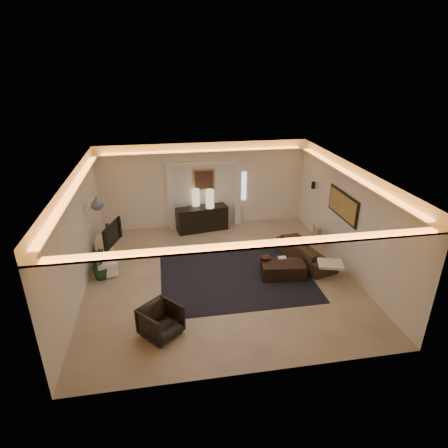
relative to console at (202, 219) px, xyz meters
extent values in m
plane|color=tan|center=(0.14, -3.04, -0.40)|extent=(7.00, 7.00, 0.00)
plane|color=white|center=(0.14, -3.04, 2.50)|extent=(7.00, 7.00, 0.00)
plane|color=silver|center=(0.14, 0.46, 1.05)|extent=(7.00, 0.00, 7.00)
plane|color=silver|center=(0.14, -6.54, 1.05)|extent=(7.00, 0.00, 7.00)
plane|color=silver|center=(-3.36, -3.04, 1.05)|extent=(0.00, 7.00, 7.00)
plane|color=silver|center=(3.64, -3.04, 1.05)|extent=(0.00, 7.00, 7.00)
cube|color=silver|center=(0.14, -3.04, 2.22)|extent=(7.00, 7.00, 0.04)
cube|color=white|center=(1.49, 0.44, 0.95)|extent=(0.25, 0.03, 1.00)
cube|color=black|center=(0.54, -3.24, -0.39)|extent=(4.00, 3.00, 0.01)
cube|color=silver|center=(-1.01, 0.36, 0.70)|extent=(0.22, 0.20, 2.20)
cube|color=silver|center=(1.29, 0.36, 0.70)|extent=(0.22, 0.20, 2.20)
cube|color=silver|center=(0.14, 0.36, 1.85)|extent=(2.52, 0.20, 0.12)
cube|color=tan|center=(0.14, 0.43, 1.25)|extent=(0.74, 0.04, 0.74)
cube|color=#4C2D1E|center=(0.14, 0.40, 1.25)|extent=(0.62, 0.02, 0.62)
cube|color=black|center=(3.61, -2.74, 1.30)|extent=(0.04, 1.64, 0.74)
cube|color=tan|center=(3.58, -2.74, 1.30)|extent=(0.02, 1.50, 0.62)
cylinder|color=black|center=(3.52, -0.84, 1.28)|extent=(0.12, 0.12, 0.22)
cube|color=silver|center=(-3.30, -1.64, 1.25)|extent=(0.10, 0.55, 0.04)
cube|color=#2E201C|center=(0.00, 0.00, 0.00)|extent=(1.77, 0.80, 0.85)
cylinder|color=beige|center=(-0.18, 0.21, 0.69)|extent=(0.30, 0.30, 0.58)
cylinder|color=beige|center=(0.27, -0.06, 0.69)|extent=(0.30, 0.30, 0.62)
cube|color=white|center=(-3.01, -1.73, -0.17)|extent=(0.90, 2.10, 0.38)
imported|color=black|center=(-2.88, -1.46, 0.38)|extent=(1.15, 0.49, 0.67)
cylinder|color=#382C1F|center=(-3.01, -0.71, 0.24)|extent=(0.13, 0.13, 0.33)
imported|color=#465C75|center=(-3.01, -1.85, 1.45)|extent=(0.40, 0.40, 0.36)
imported|color=#173618|center=(-3.01, -2.63, 0.00)|extent=(0.45, 0.45, 0.81)
imported|color=#392A1A|center=(2.71, -2.65, -0.11)|extent=(2.14, 1.27, 0.59)
cube|color=beige|center=(2.88, -3.85, 0.15)|extent=(0.73, 0.66, 0.07)
cube|color=tan|center=(3.29, -1.98, 0.15)|extent=(0.17, 0.45, 0.44)
cube|color=black|center=(1.78, -3.38, -0.20)|extent=(1.20, 0.75, 0.42)
imported|color=#3F2016|center=(1.37, -3.07, 0.04)|extent=(0.32, 0.32, 0.07)
cube|color=white|center=(1.83, -3.11, 0.02)|extent=(0.22, 0.16, 0.03)
imported|color=black|center=(-1.47, -5.18, -0.05)|extent=(1.06, 1.06, 0.69)
camera|label=1|loc=(-1.22, -11.60, 4.94)|focal=29.81mm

